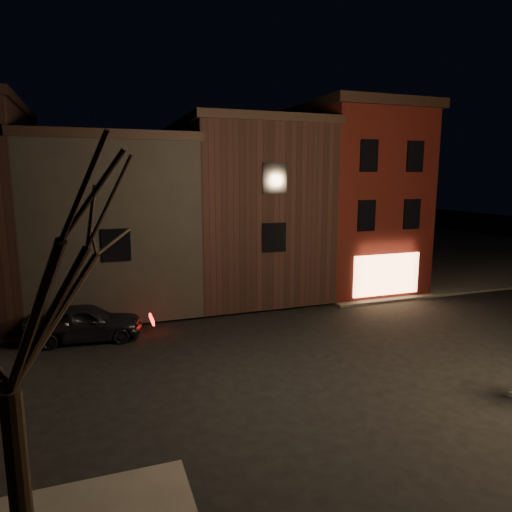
{
  "coord_description": "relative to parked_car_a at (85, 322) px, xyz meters",
  "views": [
    {
      "loc": [
        -6.6,
        -14.62,
        6.61
      ],
      "look_at": [
        -0.05,
        3.68,
        3.2
      ],
      "focal_mm": 32.0,
      "sensor_mm": 36.0,
      "label": 1
    }
  ],
  "objects": [
    {
      "name": "ground",
      "position": [
        7.18,
        -4.42,
        -0.76
      ],
      "size": [
        120.0,
        120.0,
        0.0
      ],
      "primitive_type": "plane",
      "color": "black",
      "rests_on": "ground"
    },
    {
      "name": "sidewalk_far_right",
      "position": [
        27.18,
        15.58,
        -0.7
      ],
      "size": [
        30.0,
        30.0,
        0.12
      ],
      "primitive_type": "cube",
      "color": "#2D2B28",
      "rests_on": "ground"
    },
    {
      "name": "corner_building",
      "position": [
        15.18,
        5.05,
        4.64
      ],
      "size": [
        6.5,
        8.5,
        10.5
      ],
      "color": "#48100C",
      "rests_on": "ground"
    },
    {
      "name": "row_building_a",
      "position": [
        8.68,
        6.08,
        4.07
      ],
      "size": [
        7.3,
        10.3,
        9.4
      ],
      "color": "black",
      "rests_on": "ground"
    },
    {
      "name": "row_building_b",
      "position": [
        1.43,
        6.08,
        3.57
      ],
      "size": [
        7.8,
        10.3,
        8.4
      ],
      "color": "black",
      "rests_on": "ground"
    },
    {
      "name": "parked_car_a",
      "position": [
        0.0,
        0.0,
        0.0
      ],
      "size": [
        4.65,
        2.27,
        1.53
      ],
      "primitive_type": "imported",
      "rotation": [
        0.0,
        0.0,
        1.47
      ],
      "color": "black",
      "rests_on": "ground"
    }
  ]
}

